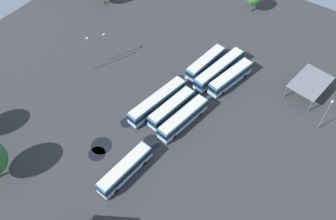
% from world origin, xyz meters
% --- Properties ---
extents(ground_plane, '(111.94, 111.94, 0.00)m').
position_xyz_m(ground_plane, '(0.00, 0.00, 0.00)').
color(ground_plane, '#333335').
extents(bus_row0_slot0, '(12.20, 3.53, 3.44)m').
position_xyz_m(bus_row0_slot0, '(-16.38, -1.32, 1.82)').
color(bus_row0_slot0, teal).
rests_on(bus_row0_slot0, ground_plane).
extents(bus_row1_slot0, '(12.80, 4.31, 3.44)m').
position_xyz_m(bus_row1_slot0, '(-0.47, -3.36, 1.82)').
color(bus_row1_slot0, teal).
rests_on(bus_row1_slot0, ground_plane).
extents(bus_row1_slot1, '(12.03, 4.11, 3.44)m').
position_xyz_m(bus_row1_slot1, '(0.32, 0.06, 1.82)').
color(bus_row1_slot1, teal).
rests_on(bus_row1_slot1, ground_plane).
extents(bus_row1_slot2, '(15.21, 4.81, 3.44)m').
position_xyz_m(bus_row1_slot2, '(0.13, 3.57, 1.82)').
color(bus_row1_slot2, teal).
rests_on(bus_row1_slot2, ground_plane).
extents(bus_row2_slot0, '(12.49, 4.91, 3.44)m').
position_xyz_m(bus_row2_slot0, '(15.18, -5.55, 1.82)').
color(bus_row2_slot0, teal).
rests_on(bus_row2_slot0, ground_plane).
extents(bus_row2_slot1, '(15.21, 4.83, 3.44)m').
position_xyz_m(bus_row2_slot1, '(15.83, -2.18, 1.82)').
color(bus_row2_slot1, teal).
rests_on(bus_row2_slot1, ground_plane).
extents(bus_row2_slot2, '(11.92, 3.80, 3.44)m').
position_xyz_m(bus_row2_slot2, '(15.93, 1.41, 1.82)').
color(bus_row2_slot2, teal).
rests_on(bus_row2_slot2, ground_plane).
extents(maintenance_shelter, '(10.15, 7.74, 3.65)m').
position_xyz_m(maintenance_shelter, '(22.37, -20.81, 3.47)').
color(maintenance_shelter, slate).
rests_on(maintenance_shelter, ground_plane).
extents(lamp_post_mid_lot, '(0.56, 0.28, 7.84)m').
position_xyz_m(lamp_post_mid_lot, '(5.06, 22.00, 4.33)').
color(lamp_post_mid_lot, slate).
rests_on(lamp_post_mid_lot, ground_plane).
extents(lamp_post_far_corner, '(0.56, 0.28, 9.29)m').
position_xyz_m(lamp_post_far_corner, '(0.75, 22.67, 5.07)').
color(lamp_post_far_corner, slate).
rests_on(lamp_post_far_corner, ground_plane).
extents(lamp_post_near_entrance, '(0.56, 0.28, 8.63)m').
position_xyz_m(lamp_post_near_entrance, '(14.49, -26.44, 4.73)').
color(lamp_post_near_entrance, slate).
rests_on(lamp_post_near_entrance, ground_plane).
extents(puddle_near_shelter, '(4.19, 4.19, 0.01)m').
position_xyz_m(puddle_near_shelter, '(-14.26, 6.74, 0.00)').
color(puddle_near_shelter, black).
rests_on(puddle_near_shelter, ground_plane).
extents(puddle_centre_drain, '(1.80, 1.80, 0.01)m').
position_xyz_m(puddle_centre_drain, '(10.23, 4.60, 0.00)').
color(puddle_centre_drain, black).
rests_on(puddle_centre_drain, ground_plane).
extents(puddle_back_corner, '(3.38, 3.38, 0.01)m').
position_xyz_m(puddle_back_corner, '(-16.18, 6.16, 0.00)').
color(puddle_back_corner, black).
rests_on(puddle_back_corner, ground_plane).
extents(puddle_front_lane, '(3.66, 3.66, 0.01)m').
position_xyz_m(puddle_front_lane, '(-7.78, -0.92, 0.00)').
color(puddle_front_lane, black).
rests_on(puddle_front_lane, ground_plane).
extents(puddle_between_rows, '(2.74, 2.74, 0.01)m').
position_xyz_m(puddle_between_rows, '(-6.93, 6.25, 0.00)').
color(puddle_between_rows, black).
rests_on(puddle_between_rows, ground_plane).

